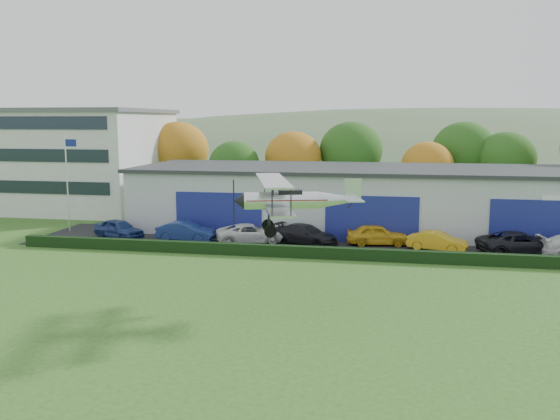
% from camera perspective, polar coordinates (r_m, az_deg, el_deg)
% --- Properties ---
extents(ground, '(300.00, 300.00, 0.00)m').
position_cam_1_polar(ground, '(25.18, -4.85, -12.86)').
color(ground, '#2F571B').
rests_on(ground, ground).
extents(apron, '(48.00, 9.00, 0.05)m').
position_cam_1_polar(apron, '(44.63, 6.15, -3.30)').
color(apron, black).
rests_on(apron, ground).
extents(hedge, '(46.00, 0.60, 0.80)m').
position_cam_1_polar(hedge, '(39.88, 5.60, -4.18)').
color(hedge, black).
rests_on(hedge, ground).
extents(hangar, '(40.60, 12.60, 5.30)m').
position_cam_1_polar(hangar, '(50.97, 9.07, 1.13)').
color(hangar, '#B2B7BC').
rests_on(hangar, ground).
extents(office_block, '(20.60, 15.60, 10.40)m').
position_cam_1_polar(office_block, '(67.15, -20.18, 4.69)').
color(office_block, silver).
rests_on(office_block, ground).
extents(flagpole, '(1.05, 0.10, 8.00)m').
position_cam_1_polar(flagpole, '(51.90, -19.77, 3.23)').
color(flagpole, silver).
rests_on(flagpole, ground).
extents(tree_belt, '(75.70, 13.22, 10.12)m').
position_cam_1_polar(tree_belt, '(63.51, 5.72, 5.33)').
color(tree_belt, '#3D2614').
rests_on(tree_belt, ground).
extents(distant_hills, '(430.00, 196.00, 56.00)m').
position_cam_1_polar(distant_hills, '(164.42, 6.85, 0.78)').
color(distant_hills, '#4C6642').
rests_on(distant_hills, ground).
extents(car_0, '(4.78, 3.46, 1.51)m').
position_cam_1_polar(car_0, '(47.98, -15.27, -1.77)').
color(car_0, navy).
rests_on(car_0, apron).
extents(car_1, '(4.65, 1.98, 1.49)m').
position_cam_1_polar(car_1, '(45.89, -9.06, -2.05)').
color(car_1, navy).
rests_on(car_1, apron).
extents(car_2, '(5.69, 4.24, 1.44)m').
position_cam_1_polar(car_2, '(44.73, -2.85, -2.27)').
color(car_2, silver).
rests_on(car_2, apron).
extents(car_3, '(5.44, 3.88, 1.46)m').
position_cam_1_polar(car_3, '(44.27, 2.49, -2.36)').
color(car_3, black).
rests_on(car_3, apron).
extents(car_4, '(4.70, 2.37, 1.54)m').
position_cam_1_polar(car_4, '(44.50, 9.36, -2.36)').
color(car_4, gold).
rests_on(car_4, apron).
extents(car_5, '(4.39, 2.65, 1.37)m').
position_cam_1_polar(car_5, '(43.42, 14.94, -2.93)').
color(car_5, gold).
rests_on(car_5, apron).
extents(car_6, '(6.27, 4.19, 1.60)m').
position_cam_1_polar(car_6, '(43.98, 22.15, -2.98)').
color(car_6, black).
rests_on(car_6, apron).
extents(biplane, '(6.56, 7.43, 2.78)m').
position_cam_1_polar(biplane, '(29.67, 1.14, 1.11)').
color(biplane, silver).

